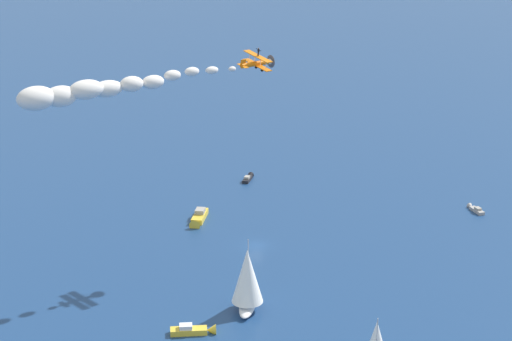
% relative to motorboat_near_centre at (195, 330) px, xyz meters
% --- Properties ---
extents(ground_plane, '(2000.00, 2000.00, 0.00)m').
position_rel_motorboat_near_centre_xyz_m(ground_plane, '(-25.76, 24.27, -0.56)').
color(ground_plane, navy).
extents(motorboat_near_centre, '(4.40, 7.26, 2.06)m').
position_rel_motorboat_near_centre_xyz_m(motorboat_near_centre, '(0.00, 0.00, 0.00)').
color(motorboat_near_centre, gold).
rests_on(motorboat_near_centre, ground_plane).
extents(motorboat_far_port, '(5.15, 2.02, 1.46)m').
position_rel_motorboat_near_centre_xyz_m(motorboat_far_port, '(-20.41, 73.22, -0.16)').
color(motorboat_far_port, '#9E9993').
rests_on(motorboat_far_port, ground_plane).
extents(motorboat_far_stbd, '(4.93, 4.65, 1.56)m').
position_rel_motorboat_near_centre_xyz_m(motorboat_far_stbd, '(-59.84, 40.19, -0.13)').
color(motorboat_far_stbd, black).
rests_on(motorboat_far_stbd, ground_plane).
extents(sailboat_offshore, '(9.19, 7.58, 12.07)m').
position_rel_motorboat_near_centre_xyz_m(sailboat_offshore, '(-3.23, 10.84, 4.95)').
color(sailboat_offshore, white).
rests_on(sailboat_offshore, ground_plane).
extents(motorboat_ahead, '(8.43, 6.98, 2.55)m').
position_rel_motorboat_near_centre_xyz_m(motorboat_ahead, '(-42.16, 19.70, 0.13)').
color(motorboat_ahead, gold).
rests_on(motorboat_ahead, ground_plane).
extents(biplane_lead, '(7.48, 6.95, 3.65)m').
position_rel_motorboat_near_centre_xyz_m(biplane_lead, '(-25.79, 24.55, 34.86)').
color(biplane_lead, orange).
extents(wingwalker_lead, '(1.49, 0.31, 1.53)m').
position_rel_motorboat_near_centre_xyz_m(wingwalker_lead, '(-25.50, 24.61, 36.99)').
color(wingwalker_lead, black).
extents(smoke_trail_lead, '(8.42, 40.23, 4.31)m').
position_rel_motorboat_near_centre_xyz_m(smoke_trail_lead, '(-21.04, -8.49, 34.60)').
color(smoke_trail_lead, silver).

